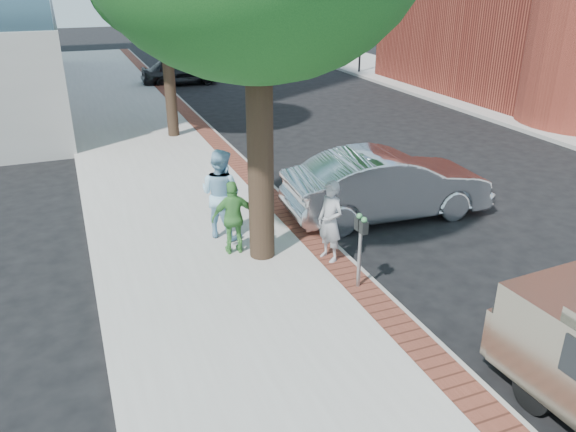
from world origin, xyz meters
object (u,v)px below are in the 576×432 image
parking_meter (361,236)px  person_green (234,218)px  bg_car (180,72)px  person_officer (221,194)px  sedan_silver (387,184)px  person_gray (330,222)px

parking_meter → person_green: 2.85m
parking_meter → bg_car: 22.64m
person_green → bg_car: bearing=-92.6°
person_officer → bg_car: bearing=-49.3°
person_green → parking_meter: bearing=134.1°
parking_meter → sedan_silver: 3.89m
person_officer → person_green: person_officer is taller
parking_meter → bg_car: parking_meter is taller
person_green → person_gray: bearing=155.0°
person_officer → person_green: 0.92m
parking_meter → person_green: (-1.76, 2.23, -0.26)m
bg_car → person_green: bearing=172.1°
person_officer → sedan_silver: bearing=-131.6°
parking_meter → person_gray: bearing=91.6°
person_officer → bg_car: 19.72m
person_gray → sedan_silver: size_ratio=0.34×
person_officer → sedan_silver: (4.18, -0.09, -0.32)m
parking_meter → person_officer: 3.60m
parking_meter → person_gray: person_gray is taller
parking_meter → person_officer: bearing=119.6°
person_gray → parking_meter: bearing=-15.6°
sedan_silver → person_green: bearing=104.8°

